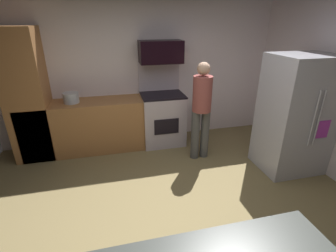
{
  "coord_description": "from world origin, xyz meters",
  "views": [
    {
      "loc": [
        -0.62,
        -2.25,
        2.18
      ],
      "look_at": [
        0.0,
        0.3,
        1.05
      ],
      "focal_mm": 26.48,
      "sensor_mm": 36.0,
      "label": 1
    }
  ],
  "objects_px": {
    "refrigerator": "(295,115)",
    "person_cook": "(202,107)",
    "microwave": "(161,52)",
    "stock_pot": "(71,98)",
    "oven_range": "(162,117)"
  },
  "relations": [
    {
      "from": "refrigerator",
      "to": "person_cook",
      "type": "bearing_deg",
      "value": 154.02
    },
    {
      "from": "microwave",
      "to": "stock_pot",
      "type": "height_order",
      "value": "microwave"
    },
    {
      "from": "stock_pot",
      "to": "person_cook",
      "type": "bearing_deg",
      "value": -19.72
    },
    {
      "from": "oven_range",
      "to": "person_cook",
      "type": "xyz_separation_m",
      "value": [
        0.48,
        -0.72,
        0.39
      ]
    },
    {
      "from": "person_cook",
      "to": "microwave",
      "type": "bearing_deg",
      "value": 120.81
    },
    {
      "from": "microwave",
      "to": "person_cook",
      "type": "xyz_separation_m",
      "value": [
        0.48,
        -0.81,
        -0.77
      ]
    },
    {
      "from": "microwave",
      "to": "refrigerator",
      "type": "bearing_deg",
      "value": -39.3
    },
    {
      "from": "microwave",
      "to": "refrigerator",
      "type": "xyz_separation_m",
      "value": [
        1.73,
        -1.42,
        -0.79
      ]
    },
    {
      "from": "refrigerator",
      "to": "stock_pot",
      "type": "height_order",
      "value": "refrigerator"
    },
    {
      "from": "oven_range",
      "to": "person_cook",
      "type": "distance_m",
      "value": 0.95
    },
    {
      "from": "oven_range",
      "to": "person_cook",
      "type": "relative_size",
      "value": 0.92
    },
    {
      "from": "oven_range",
      "to": "microwave",
      "type": "relative_size",
      "value": 2.0
    },
    {
      "from": "person_cook",
      "to": "stock_pot",
      "type": "height_order",
      "value": "person_cook"
    },
    {
      "from": "oven_range",
      "to": "person_cook",
      "type": "height_order",
      "value": "person_cook"
    },
    {
      "from": "stock_pot",
      "to": "refrigerator",
      "type": "bearing_deg",
      "value": -22.17
    }
  ]
}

